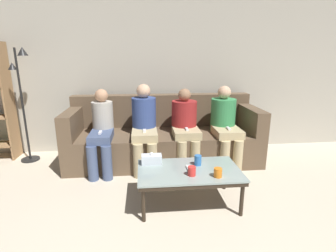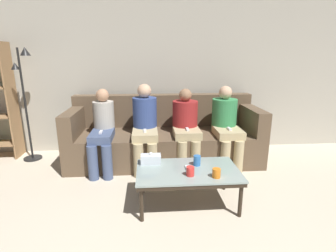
# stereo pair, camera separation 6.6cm
# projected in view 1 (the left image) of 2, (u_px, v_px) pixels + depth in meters

# --- Properties ---
(wall_back) EXTENTS (12.00, 0.06, 2.60)m
(wall_back) POSITION_uv_depth(u_px,v_px,m) (161.00, 71.00, 4.21)
(wall_back) COLOR #B7B2A3
(wall_back) RESTS_ON ground_plane
(couch) EXTENTS (2.76, 0.94, 0.95)m
(couch) POSITION_uv_depth(u_px,v_px,m) (164.00, 138.00, 3.94)
(couch) COLOR brown
(couch) RESTS_ON ground_plane
(coffee_table) EXTENTS (1.06, 0.65, 0.39)m
(coffee_table) POSITION_uv_depth(u_px,v_px,m) (189.00, 173.00, 2.74)
(coffee_table) COLOR #8C9E99
(coffee_table) RESTS_ON ground_plane
(cup_near_left) EXTENTS (0.08, 0.08, 0.09)m
(cup_near_left) POSITION_uv_depth(u_px,v_px,m) (192.00, 171.00, 2.58)
(cup_near_left) COLOR red
(cup_near_left) RESTS_ON coffee_table
(cup_near_right) EXTENTS (0.08, 0.08, 0.11)m
(cup_near_right) POSITION_uv_depth(u_px,v_px,m) (198.00, 160.00, 2.82)
(cup_near_right) COLOR #3372BF
(cup_near_right) RESTS_ON coffee_table
(cup_far_center) EXTENTS (0.08, 0.08, 0.09)m
(cup_far_center) POSITION_uv_depth(u_px,v_px,m) (218.00, 173.00, 2.55)
(cup_far_center) COLOR orange
(cup_far_center) RESTS_ON coffee_table
(tissue_box) EXTENTS (0.22, 0.12, 0.13)m
(tissue_box) POSITION_uv_depth(u_px,v_px,m) (152.00, 159.00, 2.86)
(tissue_box) COLOR silver
(tissue_box) RESTS_ON coffee_table
(game_remote) EXTENTS (0.04, 0.15, 0.02)m
(game_remote) POSITION_uv_depth(u_px,v_px,m) (189.00, 169.00, 2.73)
(game_remote) COLOR white
(game_remote) RESTS_ON coffee_table
(standing_lamp) EXTENTS (0.31, 0.26, 1.66)m
(standing_lamp) POSITION_uv_depth(u_px,v_px,m) (22.00, 93.00, 3.73)
(standing_lamp) COLOR black
(standing_lamp) RESTS_ON ground_plane
(seated_person_left_end) EXTENTS (0.31, 0.71, 1.10)m
(seated_person_left_end) POSITION_uv_depth(u_px,v_px,m) (102.00, 129.00, 3.54)
(seated_person_left_end) COLOR #47567A
(seated_person_left_end) RESTS_ON ground_plane
(seated_person_mid_left) EXTENTS (0.34, 0.70, 1.16)m
(seated_person_mid_left) POSITION_uv_depth(u_px,v_px,m) (144.00, 124.00, 3.62)
(seated_person_mid_left) COLOR tan
(seated_person_mid_left) RESTS_ON ground_plane
(seated_person_mid_right) EXTENTS (0.36, 0.66, 1.09)m
(seated_person_mid_right) POSITION_uv_depth(u_px,v_px,m) (185.00, 124.00, 3.70)
(seated_person_mid_right) COLOR tan
(seated_person_mid_right) RESTS_ON ground_plane
(seated_person_right_end) EXTENTS (0.36, 0.70, 1.12)m
(seated_person_right_end) POSITION_uv_depth(u_px,v_px,m) (225.00, 123.00, 3.74)
(seated_person_right_end) COLOR tan
(seated_person_right_end) RESTS_ON ground_plane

